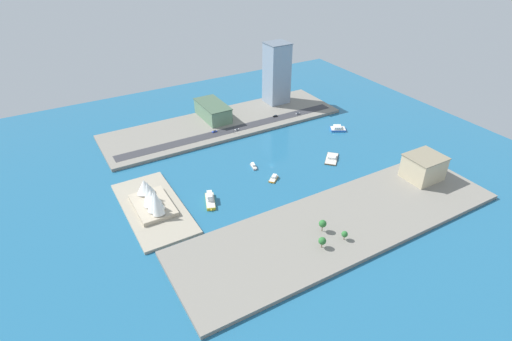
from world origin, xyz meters
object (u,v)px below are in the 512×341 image
at_px(yacht_sleek_gray, 254,166).
at_px(barge_flat_brown, 332,158).
at_px(sedan_silver, 298,113).
at_px(van_white, 237,129).
at_px(hatchback_blue, 214,131).
at_px(catamaran_blue, 338,128).
at_px(traffic_light_waterfront, 233,129).
at_px(water_taxi_orange, 274,178).
at_px(opera_landmark, 152,198).
at_px(terminal_long_green, 213,111).
at_px(suv_black, 275,116).
at_px(ferry_yellow_fast, 210,200).
at_px(office_block_beige, 423,167).
at_px(tower_tall_glass, 277,73).

height_order(yacht_sleek_gray, barge_flat_brown, yacht_sleek_gray).
bearing_deg(sedan_silver, van_white, 90.83).
height_order(barge_flat_brown, hatchback_blue, hatchback_blue).
relative_size(catamaran_blue, traffic_light_waterfront, 2.69).
bearing_deg(barge_flat_brown, traffic_light_waterfront, 33.18).
distance_m(water_taxi_orange, opera_landmark, 96.72).
xyz_separation_m(hatchback_blue, opera_landmark, (-83.95, 88.24, 5.88)).
relative_size(terminal_long_green, traffic_light_waterfront, 7.09).
bearing_deg(opera_landmark, yacht_sleek_gray, -81.67).
bearing_deg(opera_landmark, suv_black, -61.76).
xyz_separation_m(yacht_sleek_gray, van_white, (63.56, -17.82, 2.51)).
bearing_deg(ferry_yellow_fast, barge_flat_brown, -87.88).
bearing_deg(van_white, hatchback_blue, 70.97).
bearing_deg(terminal_long_green, ferry_yellow_fast, 153.98).
height_order(yacht_sleek_gray, hatchback_blue, hatchback_blue).
bearing_deg(office_block_beige, van_white, 30.58).
xyz_separation_m(terminal_long_green, hatchback_blue, (-30.38, 12.88, -7.00)).
relative_size(water_taxi_orange, traffic_light_waterfront, 1.74).
distance_m(water_taxi_orange, sedan_silver, 123.27).
distance_m(tower_tall_glass, suv_black, 51.41).
bearing_deg(yacht_sleek_gray, opera_landmark, 98.33).
relative_size(water_taxi_orange, barge_flat_brown, 0.52).
relative_size(barge_flat_brown, opera_landmark, 0.51).
bearing_deg(tower_tall_glass, catamaran_blue, -168.43).
height_order(catamaran_blue, hatchback_blue, catamaran_blue).
bearing_deg(barge_flat_brown, yacht_sleek_gray, 71.34).
bearing_deg(water_taxi_orange, terminal_long_green, -2.46).
xyz_separation_m(barge_flat_brown, terminal_long_green, (123.12, 55.29, 9.67)).
xyz_separation_m(catamaran_blue, suv_black, (51.99, 39.96, 2.02)).
bearing_deg(terminal_long_green, suv_black, -117.82).
height_order(terminal_long_green, traffic_light_waterfront, terminal_long_green).
distance_m(ferry_yellow_fast, hatchback_blue, 108.93).
xyz_separation_m(office_block_beige, hatchback_blue, (154.76, 107.79, -8.95)).
relative_size(ferry_yellow_fast, traffic_light_waterfront, 3.30).
relative_size(yacht_sleek_gray, van_white, 2.50).
relative_size(terminal_long_green, sedan_silver, 9.52).
bearing_deg(hatchback_blue, tower_tall_glass, -69.39).
distance_m(tower_tall_glass, traffic_light_waterfront, 93.69).
relative_size(barge_flat_brown, tower_tall_glass, 0.34).
relative_size(barge_flat_brown, traffic_light_waterfront, 3.35).
bearing_deg(sedan_silver, yacht_sleek_gray, 125.54).
bearing_deg(traffic_light_waterfront, hatchback_blue, 53.19).
height_order(ferry_yellow_fast, catamaran_blue, ferry_yellow_fast).
height_order(van_white, suv_black, suv_black).
distance_m(van_white, suv_black, 49.35).
relative_size(catamaran_blue, van_white, 4.02).
bearing_deg(van_white, yacht_sleek_gray, 164.34).
height_order(tower_tall_glass, traffic_light_waterfront, tower_tall_glass).
height_order(office_block_beige, hatchback_blue, office_block_beige).
xyz_separation_m(tower_tall_glass, hatchback_blue, (-34.47, 91.64, -31.60)).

